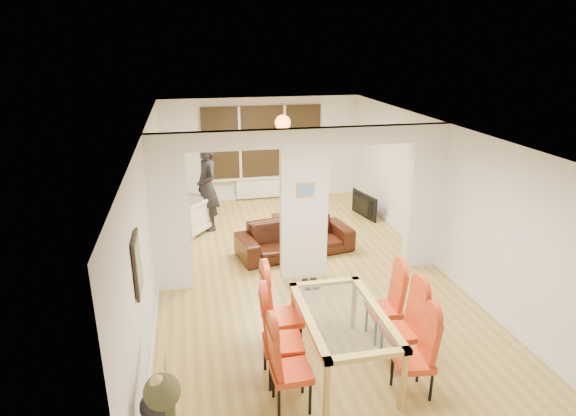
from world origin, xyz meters
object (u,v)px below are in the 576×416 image
object	(u,v)px
bowl	(291,213)
bottle	(300,209)
dining_chair_rb	(402,327)
television	(361,206)
dining_chair_lc	(283,312)
dining_chair_lb	(283,337)
armchair	(187,216)
dining_table	(342,341)
coffee_table	(294,220)
dining_chair_rc	(384,304)
sofa	(295,237)
dining_chair_ra	(414,356)
dining_chair_la	(291,366)
person	(207,187)

from	to	relation	value
bowl	bottle	bearing A→B (deg)	-30.54
dining_chair_rb	television	distance (m)	5.41
dining_chair_rb	dining_chair_lc	bearing A→B (deg)	156.18
dining_chair_lb	dining_chair_lc	world-z (taller)	dining_chair_lc
dining_chair_lc	armchair	size ratio (longest dim) A/B	1.38
dining_table	dining_chair_lc	distance (m)	0.85
coffee_table	bottle	bearing A→B (deg)	-3.05
dining_table	armchair	bearing A→B (deg)	109.86
dining_chair_rc	bottle	size ratio (longest dim) A/B	3.70
dining_chair_lc	bowl	distance (m)	4.75
sofa	television	distance (m)	2.54
dining_chair_lb	dining_chair_ra	bearing A→B (deg)	-18.28
dining_table	bottle	bearing A→B (deg)	82.61
armchair	dining_table	bearing A→B (deg)	-33.05
dining_chair_la	bowl	distance (m)	5.77
coffee_table	bottle	distance (m)	0.29
television	dining_chair_ra	bearing A→B (deg)	153.26
dining_chair_la	dining_table	bearing A→B (deg)	31.69
television	sofa	bearing A→B (deg)	117.92
dining_chair_lc	bottle	distance (m)	4.68
sofa	person	distance (m)	2.34
dining_chair_la	dining_chair_lb	xyz separation A→B (m)	(0.00, 0.48, 0.05)
dining_chair_rc	television	bearing A→B (deg)	76.68
dining_chair_lb	television	bearing A→B (deg)	64.71
television	coffee_table	world-z (taller)	television
dining_chair_la	coffee_table	size ratio (longest dim) A/B	1.14
dining_table	coffee_table	world-z (taller)	dining_table
dining_chair_la	dining_chair_ra	world-z (taller)	dining_chair_la
dining_chair_lb	dining_chair_lc	size ratio (longest dim) A/B	0.99
bottle	dining_chair_ra	bearing A→B (deg)	-89.90
dining_table	person	distance (m)	5.38
dining_chair_ra	bowl	bearing A→B (deg)	98.89
person	bowl	xyz separation A→B (m)	(1.82, -0.05, -0.71)
dining_chair_rb	dining_chair_lb	bearing A→B (deg)	177.23
dining_chair_rc	person	distance (m)	5.13
dining_chair_lc	dining_chair_la	bearing A→B (deg)	-97.99
dining_chair_lb	television	size ratio (longest dim) A/B	1.19
dining_chair_lc	dining_chair_rb	xyz separation A→B (m)	(1.40, -0.57, -0.05)
armchair	bowl	size ratio (longest dim) A/B	3.87
dining_chair_la	dining_chair_ra	distance (m)	1.42
dining_chair_lb	armchair	bearing A→B (deg)	105.70
dining_chair_ra	bowl	distance (m)	5.73
dining_chair_lb	bowl	size ratio (longest dim) A/B	5.29
dining_chair_rc	dining_chair_rb	bearing A→B (deg)	-87.15
dining_table	sofa	distance (m)	3.55
coffee_table	dining_table	bearing A→B (deg)	-95.78
person	television	xyz separation A→B (m)	(3.50, 0.01, -0.67)
dining_chair_lc	dining_chair_rc	distance (m)	1.41
dining_chair_lc	dining_chair_rc	world-z (taller)	dining_chair_lc
dining_table	armchair	distance (m)	5.37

